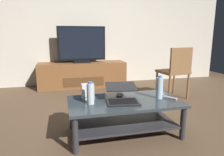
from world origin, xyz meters
The scene contains 13 objects.
ground_plane centered at (0.00, 0.00, 0.00)m, with size 7.68×7.68×0.00m, color brown.
back_wall centered at (0.00, 2.40, 1.40)m, with size 6.40×0.12×2.80m, color beige.
coffee_table centered at (0.03, -0.21, 0.27)m, with size 1.21×0.65×0.39m.
media_cabinet centered at (-0.20, 2.08, 0.26)m, with size 1.82×0.52×0.52m.
television centered at (-0.20, 2.06, 0.88)m, with size 0.99×0.20×0.75m.
dining_chair centered at (1.27, 0.83, 0.51)m, with size 0.49×0.49×0.89m.
laptop centered at (0.00, -0.23, 0.45)m, with size 0.39×0.44×0.17m.
router_box centered at (-0.35, -0.04, 0.47)m, with size 0.13×0.10×0.17m.
water_bottle_near centered at (0.43, -0.23, 0.51)m, with size 0.08×0.08×0.26m.
water_bottle_far centered at (-0.35, -0.23, 0.50)m, with size 0.08×0.08×0.24m.
cell_phone centered at (0.03, -0.02, 0.39)m, with size 0.07×0.14×0.01m, color black.
tv_remote centered at (0.54, -0.28, 0.40)m, with size 0.04×0.16×0.02m, color #99999E.
soundbar_remote centered at (0.54, -0.04, 0.40)m, with size 0.04×0.16×0.02m, color #99999E.
Camera 1 is at (-0.61, -2.25, 1.08)m, focal length 32.67 mm.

